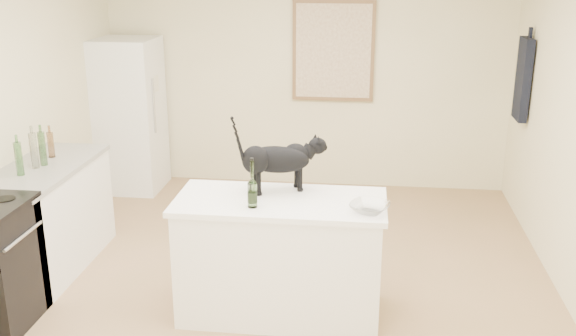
{
  "coord_description": "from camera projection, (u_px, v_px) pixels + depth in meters",
  "views": [
    {
      "loc": [
        0.68,
        -4.49,
        2.54
      ],
      "look_at": [
        0.15,
        -0.15,
        1.12
      ],
      "focal_mm": 40.7,
      "sensor_mm": 36.0,
      "label": 1
    }
  ],
  "objects": [
    {
      "name": "artwork_frame",
      "position": [
        333.0,
        51.0,
        7.15
      ],
      "size": [
        0.9,
        0.03,
        1.1
      ],
      "primitive_type": "cube",
      "color": "brown",
      "rests_on": "wall_back"
    },
    {
      "name": "black_cat",
      "position": [
        276.0,
        163.0,
        4.72
      ],
      "size": [
        0.64,
        0.42,
        0.44
      ],
      "primitive_type": null,
      "rotation": [
        0.0,
        0.0,
        0.41
      ],
      "color": "black",
      "rests_on": "island_top"
    },
    {
      "name": "floor",
      "position": [
        271.0,
        297.0,
        5.1
      ],
      "size": [
        5.5,
        5.5,
        0.0
      ],
      "primitive_type": "plane",
      "color": "#A57B57",
      "rests_on": "ground"
    },
    {
      "name": "counter_bottle_cluster",
      "position": [
        36.0,
        151.0,
        5.29
      ],
      "size": [
        0.12,
        0.55,
        0.29
      ],
      "color": "#919D93",
      "rests_on": "left_countertop"
    },
    {
      "name": "artwork_canvas",
      "position": [
        333.0,
        51.0,
        7.14
      ],
      "size": [
        0.82,
        0.0,
        1.02
      ],
      "primitive_type": "cube",
      "color": "beige",
      "rests_on": "wall_back"
    },
    {
      "name": "fridge_paper",
      "position": [
        156.0,
        84.0,
        7.12
      ],
      "size": [
        0.01,
        0.13,
        0.17
      ],
      "primitive_type": "cube",
      "rotation": [
        0.0,
        0.0,
        -0.02
      ],
      "color": "silver",
      "rests_on": "fridge"
    },
    {
      "name": "left_cabinets",
      "position": [
        47.0,
        220.0,
        5.48
      ],
      "size": [
        0.6,
        1.4,
        0.86
      ],
      "primitive_type": "cube",
      "color": "white",
      "rests_on": "floor"
    },
    {
      "name": "wine_bottle",
      "position": [
        252.0,
        186.0,
        4.43
      ],
      "size": [
        0.08,
        0.08,
        0.31
      ],
      "primitive_type": "cylinder",
      "rotation": [
        0.0,
        0.0,
        -0.28
      ],
      "color": "#385D25",
      "rests_on": "island_top"
    },
    {
      "name": "island_base",
      "position": [
        280.0,
        260.0,
        4.77
      ],
      "size": [
        1.44,
        0.67,
        0.86
      ],
      "primitive_type": "cube",
      "color": "white",
      "rests_on": "floor"
    },
    {
      "name": "glass_bowl",
      "position": [
        370.0,
        208.0,
        4.38
      ],
      "size": [
        0.33,
        0.33,
        0.06
      ],
      "primitive_type": "imported",
      "rotation": [
        0.0,
        0.0,
        -0.34
      ],
      "color": "white",
      "rests_on": "island_top"
    },
    {
      "name": "wall_back",
      "position": [
        306.0,
        73.0,
        7.29
      ],
      "size": [
        4.5,
        0.0,
        4.5
      ],
      "primitive_type": "plane",
      "rotation": [
        1.57,
        0.0,
        0.0
      ],
      "color": "beige",
      "rests_on": "ground"
    },
    {
      "name": "island_top",
      "position": [
        280.0,
        202.0,
        4.63
      ],
      "size": [
        1.5,
        0.7,
        0.04
      ],
      "primitive_type": "cube",
      "color": "white",
      "rests_on": "island_base"
    },
    {
      "name": "hanging_garment",
      "position": [
        523.0,
        79.0,
        6.35
      ],
      "size": [
        0.08,
        0.34,
        0.8
      ],
      "primitive_type": "cube",
      "color": "black",
      "rests_on": "wall_right"
    },
    {
      "name": "fridge",
      "position": [
        129.0,
        115.0,
        7.28
      ],
      "size": [
        0.68,
        0.68,
        1.7
      ],
      "primitive_type": "cube",
      "color": "white",
      "rests_on": "floor"
    },
    {
      "name": "left_countertop",
      "position": [
        40.0,
        169.0,
        5.34
      ],
      "size": [
        0.62,
        1.44,
        0.04
      ],
      "primitive_type": "cube",
      "color": "gray",
      "rests_on": "left_cabinets"
    }
  ]
}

